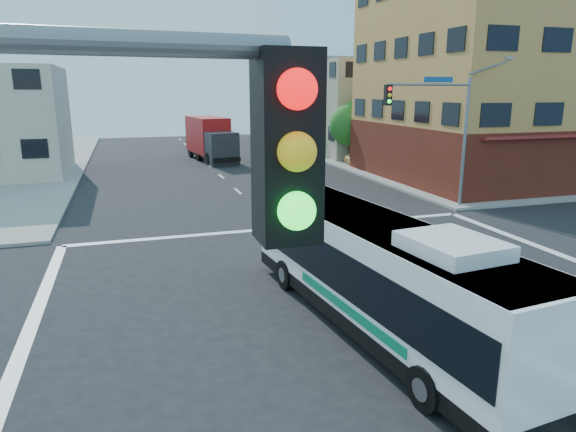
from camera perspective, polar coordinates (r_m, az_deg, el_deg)
name	(u,v)px	position (r m, az deg, el deg)	size (l,w,h in m)	color
ground	(370,308)	(15.82, 9.05, -10.10)	(120.00, 120.00, 0.00)	black
sidewalk_ne	(512,146)	(63.73, 23.67, 7.11)	(50.00, 50.00, 0.15)	gray
corner_building_ne	(510,96)	(41.11, 23.46, 12.13)	(18.10, 15.44, 14.00)	#B88B42
building_east_near	(374,108)	(52.48, 9.51, 11.71)	(12.06, 10.06, 9.00)	tan
building_east_far	(323,100)	(65.27, 3.88, 12.71)	(12.06, 10.06, 10.00)	gray
signal_mast_ne	(441,117)	(28.28, 16.59, 10.52)	(7.91, 1.13, 8.07)	slate
street_tree_a	(352,123)	(44.88, 7.10, 10.27)	(3.60, 3.60, 5.53)	#332012
street_tree_b	(319,116)	(52.25, 3.43, 11.03)	(3.80, 3.80, 5.79)	#332012
street_tree_c	(294,115)	(59.80, 0.66, 11.15)	(3.40, 3.40, 5.29)	#332012
street_tree_d	(275,109)	(67.43, -1.49, 11.82)	(4.00, 4.00, 6.03)	#332012
transit_bus	(377,272)	(14.03, 9.86, -6.15)	(3.59, 11.42, 3.32)	black
box_truck	(211,140)	(47.68, -8.56, 8.37)	(3.65, 8.86, 3.87)	#25252A
parked_car	(360,159)	(43.33, 8.06, 6.26)	(1.63, 4.06, 1.38)	#D9B95A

